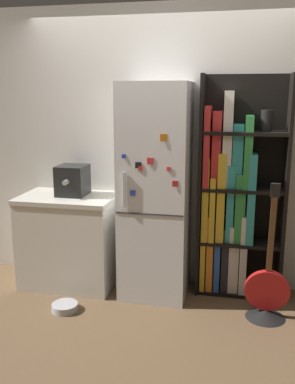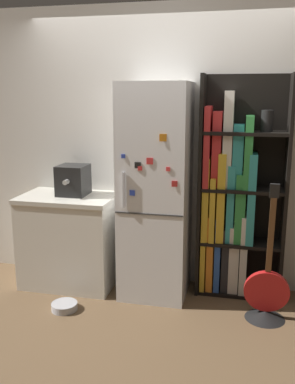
% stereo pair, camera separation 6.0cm
% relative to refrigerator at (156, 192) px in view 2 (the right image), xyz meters
% --- Properties ---
extents(ground_plane, '(16.00, 16.00, 0.00)m').
position_rel_refrigerator_xyz_m(ground_plane, '(0.00, -0.16, -0.96)').
color(ground_plane, brown).
extents(wall_back, '(8.00, 0.05, 2.60)m').
position_rel_refrigerator_xyz_m(wall_back, '(0.00, 0.32, 0.34)').
color(wall_back, silver).
rests_on(wall_back, ground_plane).
extents(refrigerator, '(0.59, 0.61, 1.91)m').
position_rel_refrigerator_xyz_m(refrigerator, '(0.00, 0.00, 0.00)').
color(refrigerator, silver).
rests_on(refrigerator, ground_plane).
extents(bookshelf, '(0.76, 0.31, 1.98)m').
position_rel_refrigerator_xyz_m(bookshelf, '(0.68, 0.16, -0.07)').
color(bookshelf, black).
rests_on(bookshelf, ground_plane).
extents(kitchen_counter, '(0.89, 0.59, 0.88)m').
position_rel_refrigerator_xyz_m(kitchen_counter, '(-0.84, 0.00, -0.52)').
color(kitchen_counter, silver).
rests_on(kitchen_counter, ground_plane).
extents(espresso_machine, '(0.26, 0.33, 0.28)m').
position_rel_refrigerator_xyz_m(espresso_machine, '(-0.80, 0.05, 0.06)').
color(espresso_machine, black).
rests_on(espresso_machine, kitchen_counter).
extents(guitar, '(0.37, 0.33, 1.17)m').
position_rel_refrigerator_xyz_m(guitar, '(0.99, -0.29, -0.79)').
color(guitar, black).
rests_on(guitar, ground_plane).
extents(pet_bowl, '(0.22, 0.22, 0.06)m').
position_rel_refrigerator_xyz_m(pet_bowl, '(-0.69, -0.52, -0.92)').
color(pet_bowl, '#B7B7BC').
rests_on(pet_bowl, ground_plane).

